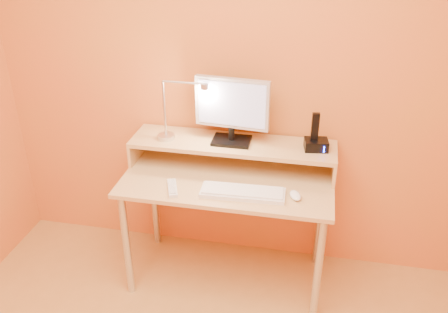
% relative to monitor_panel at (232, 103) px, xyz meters
% --- Properties ---
extents(wall_back, '(3.00, 0.04, 2.50)m').
position_rel_monitor_panel_xyz_m(wall_back, '(0.01, 0.16, 0.13)').
color(wall_back, '#D8602F').
rests_on(wall_back, floor).
extents(desk_leg_fl, '(0.04, 0.04, 0.69)m').
position_rel_monitor_panel_xyz_m(desk_leg_fl, '(-0.54, -0.41, -0.77)').
color(desk_leg_fl, silver).
rests_on(desk_leg_fl, floor).
extents(desk_leg_fr, '(0.04, 0.04, 0.69)m').
position_rel_monitor_panel_xyz_m(desk_leg_fr, '(0.56, -0.41, -0.77)').
color(desk_leg_fr, silver).
rests_on(desk_leg_fr, floor).
extents(desk_leg_bl, '(0.04, 0.04, 0.69)m').
position_rel_monitor_panel_xyz_m(desk_leg_bl, '(-0.54, 0.09, -0.77)').
color(desk_leg_bl, silver).
rests_on(desk_leg_bl, floor).
extents(desk_leg_br, '(0.04, 0.04, 0.69)m').
position_rel_monitor_panel_xyz_m(desk_leg_br, '(0.56, 0.09, -0.77)').
color(desk_leg_br, silver).
rests_on(desk_leg_br, floor).
extents(desk_lower, '(1.20, 0.60, 0.02)m').
position_rel_monitor_panel_xyz_m(desk_lower, '(0.01, -0.16, -0.41)').
color(desk_lower, tan).
rests_on(desk_lower, floor).
extents(shelf_riser_left, '(0.02, 0.30, 0.14)m').
position_rel_monitor_panel_xyz_m(shelf_riser_left, '(-0.58, -0.01, -0.33)').
color(shelf_riser_left, tan).
rests_on(shelf_riser_left, desk_lower).
extents(shelf_riser_right, '(0.02, 0.30, 0.14)m').
position_rel_monitor_panel_xyz_m(shelf_riser_right, '(0.60, -0.01, -0.33)').
color(shelf_riser_right, tan).
rests_on(shelf_riser_right, desk_lower).
extents(desk_shelf, '(1.20, 0.30, 0.02)m').
position_rel_monitor_panel_xyz_m(desk_shelf, '(0.01, -0.01, -0.25)').
color(desk_shelf, tan).
rests_on(desk_shelf, desk_lower).
extents(monitor_foot, '(0.22, 0.16, 0.02)m').
position_rel_monitor_panel_xyz_m(monitor_foot, '(-0.00, -0.01, -0.23)').
color(monitor_foot, black).
rests_on(monitor_foot, desk_shelf).
extents(monitor_neck, '(0.04, 0.04, 0.07)m').
position_rel_monitor_panel_xyz_m(monitor_neck, '(-0.00, -0.01, -0.19)').
color(monitor_neck, black).
rests_on(monitor_neck, monitor_foot).
extents(monitor_panel, '(0.43, 0.07, 0.29)m').
position_rel_monitor_panel_xyz_m(monitor_panel, '(0.00, 0.00, 0.00)').
color(monitor_panel, '#B7B7BA').
rests_on(monitor_panel, monitor_neck).
extents(monitor_back, '(0.38, 0.05, 0.25)m').
position_rel_monitor_panel_xyz_m(monitor_back, '(0.00, 0.02, 0.00)').
color(monitor_back, black).
rests_on(monitor_back, monitor_panel).
extents(monitor_screen, '(0.39, 0.04, 0.25)m').
position_rel_monitor_panel_xyz_m(monitor_screen, '(-0.00, -0.02, 0.00)').
color(monitor_screen, '#A6A7D2').
rests_on(monitor_screen, monitor_panel).
extents(lamp_base, '(0.10, 0.10, 0.02)m').
position_rel_monitor_panel_xyz_m(lamp_base, '(-0.39, -0.04, -0.23)').
color(lamp_base, silver).
rests_on(lamp_base, desk_shelf).
extents(lamp_post, '(0.01, 0.01, 0.33)m').
position_rel_monitor_panel_xyz_m(lamp_post, '(-0.39, -0.04, -0.05)').
color(lamp_post, silver).
rests_on(lamp_post, lamp_base).
extents(lamp_arm, '(0.24, 0.01, 0.01)m').
position_rel_monitor_panel_xyz_m(lamp_arm, '(-0.27, -0.04, 0.12)').
color(lamp_arm, silver).
rests_on(lamp_arm, lamp_post).
extents(lamp_head, '(0.04, 0.04, 0.03)m').
position_rel_monitor_panel_xyz_m(lamp_head, '(-0.15, -0.04, 0.10)').
color(lamp_head, silver).
rests_on(lamp_head, lamp_arm).
extents(lamp_bulb, '(0.03, 0.03, 0.00)m').
position_rel_monitor_panel_xyz_m(lamp_bulb, '(-0.15, -0.04, 0.09)').
color(lamp_bulb, '#FFEAC6').
rests_on(lamp_bulb, lamp_head).
extents(phone_dock, '(0.14, 0.12, 0.06)m').
position_rel_monitor_panel_xyz_m(phone_dock, '(0.48, -0.01, -0.21)').
color(phone_dock, black).
rests_on(phone_dock, desk_shelf).
extents(phone_handset, '(0.04, 0.03, 0.16)m').
position_rel_monitor_panel_xyz_m(phone_handset, '(0.47, -0.01, -0.10)').
color(phone_handset, black).
rests_on(phone_handset, phone_dock).
extents(phone_led, '(0.01, 0.00, 0.04)m').
position_rel_monitor_panel_xyz_m(phone_led, '(0.53, -0.06, -0.21)').
color(phone_led, '#2B48FA').
rests_on(phone_led, phone_dock).
extents(keyboard, '(0.46, 0.16, 0.02)m').
position_rel_monitor_panel_xyz_m(keyboard, '(0.12, -0.31, -0.39)').
color(keyboard, silver).
rests_on(keyboard, desk_lower).
extents(mouse, '(0.09, 0.11, 0.03)m').
position_rel_monitor_panel_xyz_m(mouse, '(0.40, -0.29, -0.38)').
color(mouse, white).
rests_on(mouse, desk_lower).
extents(remote_control, '(0.10, 0.18, 0.02)m').
position_rel_monitor_panel_xyz_m(remote_control, '(-0.27, -0.34, -0.39)').
color(remote_control, silver).
rests_on(remote_control, desk_lower).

